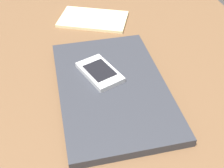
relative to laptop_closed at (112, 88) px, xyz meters
The scene contains 4 objects.
desk_surface 8.49cm from the laptop_closed, 24.02° to the left, with size 120.00×80.00×3.00cm, color brown.
laptop_closed is the anchor object (origin of this frame).
cell_phone_on_laptop 4.66cm from the laptop_closed, 153.93° to the right, with size 12.35×9.92×1.21cm.
notepad 31.18cm from the laptop_closed, behind, with size 11.78×19.38×0.80cm, color #F2EDB2.
Camera 1 is at (38.65, -13.12, 46.72)cm, focal length 47.39 mm.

